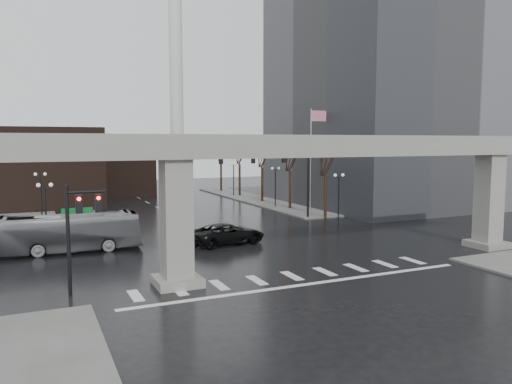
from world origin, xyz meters
TOP-DOWN VIEW (x-y plane):
  - ground at (0.00, 0.00)m, footprint 160.00×160.00m
  - sidewalk_ne at (26.00, 36.00)m, footprint 28.00×36.00m
  - elevated_guideway at (1.26, 0.00)m, footprint 48.00×2.60m
  - office_tower at (28.00, 26.00)m, footprint 22.00×26.00m
  - building_far_left at (-14.00, 42.00)m, footprint 16.00×14.00m
  - building_far_mid at (-2.00, 52.00)m, footprint 10.00×10.00m
  - smokestack at (6.00, 46.00)m, footprint 3.60×3.60m
  - signal_mast_arm at (8.99, 18.80)m, footprint 12.12×0.43m
  - signal_left_pole at (-12.25, 0.50)m, footprint 2.30×0.30m
  - flagpole_assembly at (15.29, 22.00)m, footprint 2.06×0.12m
  - lamp_right_0 at (13.50, 14.00)m, footprint 1.22×0.32m
  - lamp_right_1 at (13.50, 28.00)m, footprint 1.22×0.32m
  - lamp_right_2 at (13.50, 42.00)m, footprint 1.22×0.32m
  - lamp_left_0 at (-13.50, 14.00)m, footprint 1.22×0.32m
  - lamp_left_1 at (-13.50, 28.00)m, footprint 1.22×0.32m
  - lamp_left_2 at (-13.50, 42.00)m, footprint 1.22×0.32m
  - tree_right_0 at (14.53, 18.02)m, footprint 1.09×1.58m
  - tree_right_1 at (14.53, 26.02)m, footprint 1.09×1.61m
  - tree_right_2 at (14.53, 34.02)m, footprint 1.10×1.63m
  - tree_right_3 at (14.53, 42.02)m, footprint 1.11×1.66m
  - tree_right_4 at (14.53, 50.02)m, footprint 1.12×1.69m
  - pickup_truck at (-0.10, 9.59)m, footprint 6.43×3.58m
  - city_bus at (-12.08, 11.91)m, footprint 10.82×3.04m
  - far_car at (-1.23, 21.31)m, footprint 2.22×4.19m

SIDE VIEW (x-z plane):
  - ground at x=0.00m, z-range 0.00..0.00m
  - sidewalk_ne at x=26.00m, z-range 0.00..0.15m
  - far_car at x=-1.23m, z-range 0.00..1.36m
  - pickup_truck at x=-0.10m, z-range 0.00..1.70m
  - city_bus at x=-12.08m, z-range 0.00..2.98m
  - tree_right_0 at x=14.53m, z-range -0.97..6.54m
  - tree_right_1 at x=14.53m, z-range -0.99..6.69m
  - tree_right_2 at x=14.53m, z-range -1.01..6.84m
  - tree_right_3 at x=14.53m, z-range -1.03..6.99m
  - tree_right_4 at x=14.53m, z-range -1.05..7.14m
  - lamp_right_0 at x=13.50m, z-range 0.92..6.03m
  - lamp_right_1 at x=13.50m, z-range 0.92..6.03m
  - lamp_right_2 at x=13.50m, z-range 0.92..6.03m
  - lamp_left_0 at x=-13.50m, z-range 0.92..6.03m
  - lamp_left_1 at x=-13.50m, z-range 0.92..6.03m
  - lamp_left_2 at x=-13.50m, z-range 0.92..6.03m
  - building_far_mid at x=-2.00m, z-range 0.00..8.00m
  - signal_left_pole at x=-12.25m, z-range 1.07..7.07m
  - building_far_left at x=-14.00m, z-range 0.00..10.00m
  - signal_mast_arm at x=8.99m, z-range 1.83..9.83m
  - elevated_guideway at x=1.26m, z-range 2.53..11.23m
  - flagpole_assembly at x=15.29m, z-range 1.53..13.53m
  - smokestack at x=6.00m, z-range -1.65..28.35m
  - office_tower at x=28.00m, z-range 0.00..42.00m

